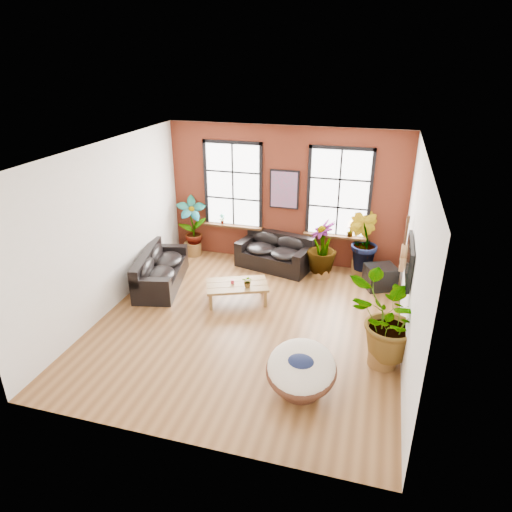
# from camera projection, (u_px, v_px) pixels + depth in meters

# --- Properties ---
(room) EXTENTS (6.04, 6.54, 3.54)m
(room) POSITION_uv_depth(u_px,v_px,m) (250.00, 242.00, 8.75)
(room) COLOR brown
(room) RESTS_ON ground
(sofa_back) EXTENTS (2.01, 1.31, 0.85)m
(sofa_back) POSITION_uv_depth(u_px,v_px,m) (275.00, 253.00, 11.65)
(sofa_back) COLOR black
(sofa_back) RESTS_ON ground
(sofa_left) EXTENTS (1.32, 2.23, 0.83)m
(sofa_left) POSITION_uv_depth(u_px,v_px,m) (159.00, 270.00, 10.73)
(sofa_left) COLOR black
(sofa_left) RESTS_ON ground
(coffee_table) EXTENTS (1.52, 1.22, 0.51)m
(coffee_table) POSITION_uv_depth(u_px,v_px,m) (237.00, 286.00, 10.01)
(coffee_table) COLOR brown
(coffee_table) RESTS_ON ground
(papasan_chair) EXTENTS (1.16, 1.18, 0.85)m
(papasan_chair) POSITION_uv_depth(u_px,v_px,m) (301.00, 370.00, 7.28)
(papasan_chair) COLOR #552F1E
(papasan_chair) RESTS_ON ground
(poster) EXTENTS (0.74, 0.06, 0.98)m
(poster) POSITION_uv_depth(u_px,v_px,m) (284.00, 190.00, 11.33)
(poster) COLOR black
(poster) RESTS_ON room
(tv_wall_unit) EXTENTS (0.13, 1.86, 1.20)m
(tv_wall_unit) POSITION_uv_depth(u_px,v_px,m) (407.00, 259.00, 8.50)
(tv_wall_unit) COLOR black
(tv_wall_unit) RESTS_ON room
(media_box) EXTENTS (0.84, 0.78, 0.56)m
(media_box) POSITION_uv_depth(u_px,v_px,m) (380.00, 277.00, 10.63)
(media_box) COLOR black
(media_box) RESTS_ON ground
(pot_back_left) EXTENTS (0.62, 0.62, 0.34)m
(pot_back_left) POSITION_uv_depth(u_px,v_px,m) (193.00, 248.00, 12.45)
(pot_back_left) COLOR brown
(pot_back_left) RESTS_ON ground
(pot_back_right) EXTENTS (0.64, 0.64, 0.35)m
(pot_back_right) POSITION_uv_depth(u_px,v_px,m) (361.00, 266.00, 11.40)
(pot_back_right) COLOR brown
(pot_back_right) RESTS_ON ground
(pot_right_wall) EXTENTS (0.65, 0.65, 0.37)m
(pot_right_wall) POSITION_uv_depth(u_px,v_px,m) (382.00, 355.00, 8.04)
(pot_right_wall) COLOR brown
(pot_right_wall) RESTS_ON ground
(pot_mid) EXTENTS (0.56, 0.56, 0.33)m
(pot_mid) POSITION_uv_depth(u_px,v_px,m) (321.00, 270.00, 11.22)
(pot_mid) COLOR brown
(pot_mid) RESTS_ON ground
(floor_plant_back_left) EXTENTS (0.93, 0.81, 1.47)m
(floor_plant_back_left) POSITION_uv_depth(u_px,v_px,m) (192.00, 224.00, 12.16)
(floor_plant_back_left) COLOR #184612
(floor_plant_back_left) RESTS_ON ground
(floor_plant_back_right) EXTENTS (1.03, 1.01, 1.45)m
(floor_plant_back_right) POSITION_uv_depth(u_px,v_px,m) (362.00, 241.00, 11.09)
(floor_plant_back_right) COLOR #184612
(floor_plant_back_right) RESTS_ON ground
(floor_plant_right_wall) EXTENTS (1.78, 1.75, 1.49)m
(floor_plant_right_wall) POSITION_uv_depth(u_px,v_px,m) (389.00, 321.00, 7.72)
(floor_plant_right_wall) COLOR #184612
(floor_plant_right_wall) RESTS_ON ground
(floor_plant_mid) EXTENTS (0.93, 0.93, 1.29)m
(floor_plant_mid) POSITION_uv_depth(u_px,v_px,m) (322.00, 247.00, 10.99)
(floor_plant_mid) COLOR #184612
(floor_plant_mid) RESTS_ON ground
(table_plant) EXTENTS (0.25, 0.22, 0.26)m
(table_plant) POSITION_uv_depth(u_px,v_px,m) (248.00, 282.00, 9.81)
(table_plant) COLOR #184612
(table_plant) RESTS_ON coffee_table
(sill_plant_left) EXTENTS (0.17, 0.17, 0.27)m
(sill_plant_left) POSITION_uv_depth(u_px,v_px,m) (222.00, 219.00, 12.07)
(sill_plant_left) COLOR #184612
(sill_plant_left) RESTS_ON room
(sill_plant_right) EXTENTS (0.19, 0.19, 0.27)m
(sill_plant_right) POSITION_uv_depth(u_px,v_px,m) (350.00, 231.00, 11.23)
(sill_plant_right) COLOR #184612
(sill_plant_right) RESTS_ON room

